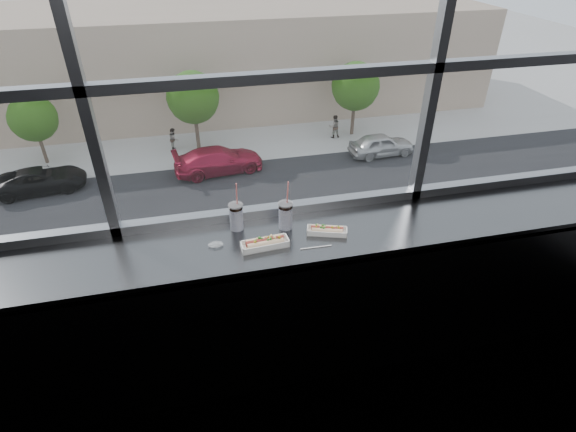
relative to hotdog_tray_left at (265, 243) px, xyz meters
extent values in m
plane|color=black|center=(0.13, 0.35, -0.58)|extent=(6.00, 0.00, 6.00)
plane|color=silver|center=(0.13, 0.37, 1.17)|extent=(6.00, 0.00, 6.00)
cube|color=#5A5B5C|center=(0.13, 0.07, -0.06)|extent=(6.00, 0.55, 0.06)
cube|color=#5A5B5C|center=(0.13, -0.18, -0.58)|extent=(6.00, 0.04, 1.04)
cube|color=white|center=(0.00, 0.00, -0.03)|extent=(0.29, 0.11, 0.01)
cube|color=white|center=(0.00, 0.00, -0.01)|extent=(0.29, 0.11, 0.04)
cylinder|color=beige|center=(0.00, 0.00, 0.00)|extent=(0.22, 0.06, 0.05)
cylinder|color=maroon|center=(0.00, 0.00, 0.02)|extent=(0.23, 0.05, 0.03)
cube|color=white|center=(0.40, 0.05, -0.03)|extent=(0.26, 0.15, 0.01)
cube|color=white|center=(0.40, 0.05, -0.01)|extent=(0.26, 0.15, 0.03)
cylinder|color=beige|center=(0.40, 0.05, 0.00)|extent=(0.19, 0.10, 0.04)
cylinder|color=maroon|center=(0.40, 0.05, 0.01)|extent=(0.20, 0.09, 0.03)
cylinder|color=white|center=(-0.14, 0.23, 0.06)|extent=(0.08, 0.08, 0.17)
cylinder|color=black|center=(-0.14, 0.23, 0.13)|extent=(0.09, 0.09, 0.02)
cylinder|color=silver|center=(-0.14, 0.23, 0.14)|extent=(0.09, 0.09, 0.01)
cylinder|color=#FF7470|center=(-0.12, 0.22, 0.22)|extent=(0.01, 0.04, 0.18)
cylinder|color=white|center=(0.16, 0.17, 0.06)|extent=(0.08, 0.08, 0.17)
cylinder|color=black|center=(0.16, 0.17, 0.13)|extent=(0.09, 0.09, 0.02)
cylinder|color=silver|center=(0.16, 0.17, 0.15)|extent=(0.09, 0.09, 0.01)
cylinder|color=#FF7470|center=(0.18, 0.17, 0.22)|extent=(0.01, 0.05, 0.18)
cylinder|color=white|center=(0.29, -0.08, -0.02)|extent=(0.19, 0.01, 0.01)
ellipsoid|color=silver|center=(-0.29, 0.08, -0.02)|extent=(0.09, 0.07, 0.02)
plane|color=#AAA7A4|center=(0.13, 43.85, -12.13)|extent=(120.00, 120.00, 0.00)
cube|color=#AAA7A4|center=(0.13, 7.35, -12.11)|extent=(50.00, 14.00, 0.04)
cube|color=black|center=(0.13, 20.35, -12.10)|extent=(80.00, 10.00, 0.06)
cube|color=#AAA7A4|center=(0.13, 28.35, -12.11)|extent=(80.00, 6.00, 0.04)
cube|color=tan|center=(0.13, 38.35, -8.13)|extent=(50.00, 14.00, 8.00)
imported|color=#3D4C75|center=(12.62, 16.35, -11.06)|extent=(3.00, 6.22, 2.01)
imported|color=silver|center=(12.42, 24.35, -11.05)|extent=(2.89, 6.27, 2.05)
imported|color=#A6102E|center=(1.19, 24.35, -10.97)|extent=(3.59, 6.90, 2.20)
imported|color=#B34029|center=(0.67, 16.35, -11.05)|extent=(3.30, 6.41, 2.05)
imported|color=black|center=(-9.45, 24.35, -11.13)|extent=(3.02, 5.87, 1.87)
imported|color=black|center=(-5.28, 16.35, -11.01)|extent=(2.99, 6.47, 2.11)
imported|color=#66605B|center=(-1.57, 28.56, -11.13)|extent=(0.64, 0.85, 1.91)
imported|color=#66605B|center=(10.19, 28.03, -11.04)|extent=(0.93, 0.70, 2.09)
cylinder|color=#47382B|center=(-10.09, 28.35, -11.00)|extent=(0.23, 0.23, 2.25)
sphere|color=#2D5D15|center=(-10.09, 28.35, -8.94)|extent=(3.00, 3.00, 3.00)
cylinder|color=#47382B|center=(0.10, 28.35, -10.79)|extent=(0.27, 0.27, 2.67)
sphere|color=#2D5D15|center=(0.10, 28.35, -8.35)|extent=(3.56, 3.56, 3.56)
cylinder|color=#47382B|center=(11.75, 28.35, -10.81)|extent=(0.26, 0.26, 2.63)
sphere|color=#2D5D15|center=(11.75, 28.35, -8.40)|extent=(3.51, 3.51, 3.51)
camera|label=1|loc=(-0.35, -2.11, 1.59)|focal=28.00mm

